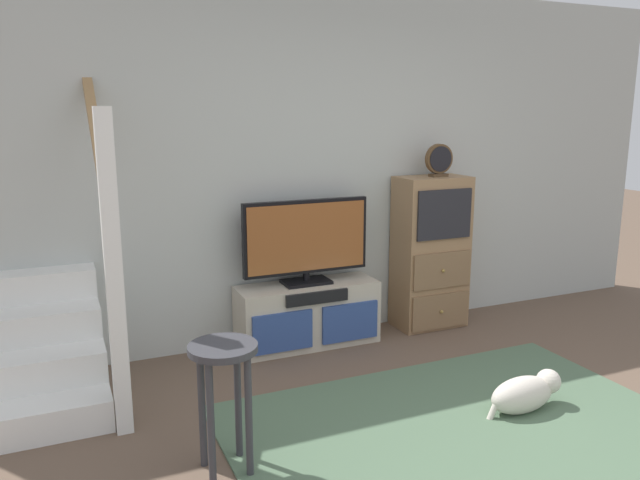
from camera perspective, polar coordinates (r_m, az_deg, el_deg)
back_wall at (r=4.87m, az=0.88°, el=6.91°), size 6.40×0.12×2.70m
area_rug at (r=3.71m, az=13.35°, el=-17.00°), size 2.60×1.80×0.01m
media_console at (r=4.74m, az=-1.14°, el=-6.94°), size 1.09×0.38×0.49m
television at (r=4.61m, az=-1.29°, el=0.04°), size 0.99×0.22×0.64m
side_cabinet at (r=5.15m, az=10.22°, el=-1.16°), size 0.58×0.38×1.25m
desk_clock at (r=5.05m, az=10.98°, el=7.27°), size 0.24×0.08×0.26m
staircase at (r=4.40m, az=-25.45°, el=-7.94°), size 1.00×1.36×2.20m
bar_stool_near at (r=3.10m, az=-8.91°, el=-12.47°), size 0.34×0.34×0.67m
dog at (r=4.00m, az=18.53°, el=-13.30°), size 0.54×0.22×0.23m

